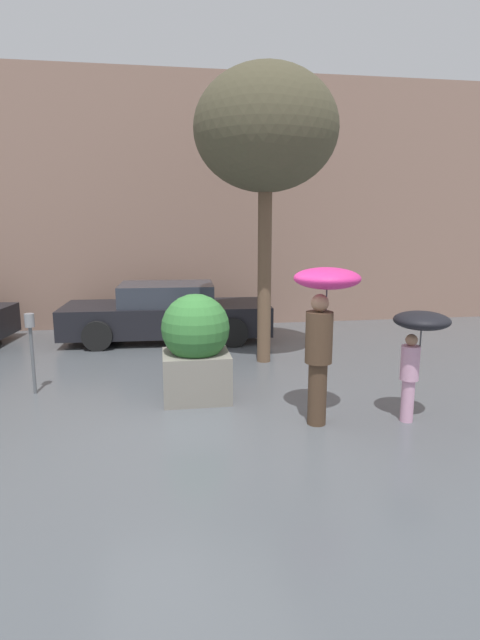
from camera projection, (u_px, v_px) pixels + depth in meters
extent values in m
plane|color=#51565B|center=(191.00, 428.00, 6.27)|extent=(40.00, 40.00, 0.00)
cube|color=#8C6B5B|center=(173.00, 203.00, 11.99)|extent=(18.00, 0.30, 6.00)
cube|color=gray|center=(196.00, 376.00, 7.26)|extent=(0.96, 0.83, 0.69)
sphere|color=#337033|center=(196.00, 328.00, 7.13)|extent=(0.98, 0.98, 0.98)
cylinder|color=#473323|center=(317.00, 393.00, 6.33)|extent=(0.24, 0.24, 0.82)
cylinder|color=#473323|center=(319.00, 337.00, 6.19)|extent=(0.34, 0.34, 0.65)
sphere|color=#997056|center=(320.00, 303.00, 6.11)|extent=(0.22, 0.22, 0.22)
cylinder|color=#4C4C51|center=(326.00, 306.00, 6.23)|extent=(0.02, 0.02, 0.69)
ellipsoid|color=#E02D84|center=(327.00, 278.00, 6.17)|extent=(0.83, 0.83, 0.27)
cylinder|color=#D199B7|center=(407.00, 400.00, 6.44)|extent=(0.16, 0.16, 0.56)
cylinder|color=#D199B7|center=(410.00, 363.00, 6.35)|extent=(0.23, 0.23, 0.45)
sphere|color=#997056|center=(412.00, 340.00, 6.29)|extent=(0.15, 0.15, 0.15)
cylinder|color=#4C4C51|center=(420.00, 341.00, 6.26)|extent=(0.02, 0.02, 0.53)
ellipsoid|color=black|center=(422.00, 320.00, 6.21)|extent=(0.70, 0.70, 0.22)
cube|color=black|center=(167.00, 318.00, 10.94)|extent=(4.50, 1.85, 0.62)
cube|color=#2D333D|center=(167.00, 294.00, 10.84)|extent=(2.05, 1.49, 0.45)
cylinder|color=black|center=(97.00, 336.00, 10.02)|extent=(0.62, 0.25, 0.61)
cylinder|color=black|center=(109.00, 320.00, 11.63)|extent=(0.62, 0.25, 0.61)
cylinder|color=black|center=(233.00, 332.00, 10.32)|extent=(0.62, 0.25, 0.61)
cylinder|color=black|center=(227.00, 317.00, 11.93)|extent=(0.62, 0.25, 0.61)
cylinder|color=brown|center=(264.00, 269.00, 8.97)|extent=(0.25, 0.25, 3.42)
ellipsoid|color=#4C4733|center=(266.00, 129.00, 8.50)|extent=(2.48, 2.48, 2.11)
cylinder|color=#595B60|center=(33.00, 361.00, 7.45)|extent=(0.05, 0.05, 1.03)
cylinder|color=gray|center=(29.00, 320.00, 7.33)|extent=(0.14, 0.14, 0.20)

